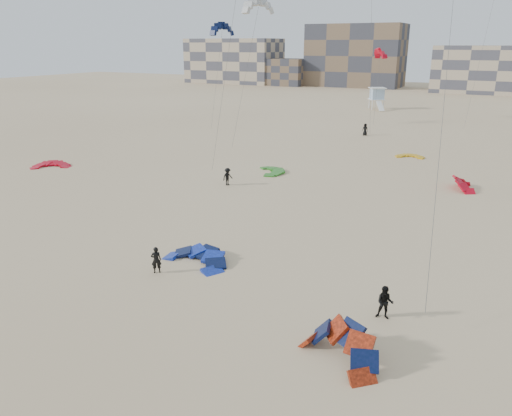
% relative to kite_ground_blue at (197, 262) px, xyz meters
% --- Properties ---
extents(ground, '(320.00, 320.00, 0.00)m').
position_rel_kite_ground_blue_xyz_m(ground, '(0.08, -3.37, 0.00)').
color(ground, beige).
rests_on(ground, ground).
extents(kite_ground_blue, '(4.87, 5.05, 2.10)m').
position_rel_kite_ground_blue_xyz_m(kite_ground_blue, '(0.00, 0.00, 0.00)').
color(kite_ground_blue, '#1838C2').
rests_on(kite_ground_blue, ground).
extents(kite_ground_orange, '(5.11, 5.11, 3.81)m').
position_rel_kite_ground_blue_xyz_m(kite_ground_orange, '(10.77, -5.43, 0.00)').
color(kite_ground_orange, red).
rests_on(kite_ground_orange, ground).
extents(kite_ground_red, '(5.35, 5.39, 1.56)m').
position_rel_kite_ground_blue_xyz_m(kite_ground_red, '(-27.45, 13.16, 0.00)').
color(kite_ground_red, red).
rests_on(kite_ground_red, ground).
extents(kite_ground_green, '(5.12, 5.05, 0.63)m').
position_rel_kite_ground_blue_xyz_m(kite_ground_green, '(-5.56, 21.93, 0.00)').
color(kite_ground_green, '#34901C').
rests_on(kite_ground_green, ground).
extents(kite_ground_red_far, '(4.06, 3.95, 3.21)m').
position_rel_kite_ground_blue_xyz_m(kite_ground_red_far, '(12.59, 24.31, 0.00)').
color(kite_ground_red_far, red).
rests_on(kite_ground_red_far, ground).
extents(kite_ground_yellow, '(3.23, 3.37, 0.54)m').
position_rel_kite_ground_blue_xyz_m(kite_ground_yellow, '(5.60, 35.63, 0.00)').
color(kite_ground_yellow, orange).
rests_on(kite_ground_yellow, ground).
extents(kitesurfer_main, '(0.69, 0.66, 1.59)m').
position_rel_kite_ground_blue_xyz_m(kitesurfer_main, '(-1.18, -2.30, 0.79)').
color(kitesurfer_main, black).
rests_on(kitesurfer_main, ground).
extents(kitesurfer_b, '(0.89, 0.74, 1.66)m').
position_rel_kite_ground_blue_xyz_m(kitesurfer_b, '(11.62, -1.30, 0.83)').
color(kitesurfer_b, black).
rests_on(kitesurfer_b, ground).
extents(kitesurfer_c, '(0.94, 1.20, 1.63)m').
position_rel_kite_ground_blue_xyz_m(kitesurfer_c, '(-7.03, 15.63, 0.81)').
color(kitesurfer_c, black).
rests_on(kitesurfer_c, ground).
extents(kitesurfer_e, '(0.85, 0.57, 1.70)m').
position_rel_kite_ground_blue_xyz_m(kitesurfer_e, '(-3.03, 47.45, 0.85)').
color(kitesurfer_e, black).
rests_on(kitesurfer_e, ground).
extents(kite_fly_grey, '(5.05, 6.60, 16.80)m').
position_rel_kite_ground_blue_xyz_m(kite_fly_grey, '(-11.51, 30.54, 16.36)').
color(kite_fly_grey, silver).
rests_on(kite_fly_grey, ground).
extents(kite_fly_navy, '(5.06, 9.86, 14.75)m').
position_rel_kite_ground_blue_xyz_m(kite_fly_navy, '(-25.14, 45.21, 14.36)').
color(kite_fly_navy, '#0D1440').
rests_on(kite_fly_navy, ground).
extents(kite_fly_red, '(4.98, 13.93, 11.22)m').
position_rel_kite_ground_blue_xyz_m(kite_fly_red, '(-5.65, 63.39, 10.79)').
color(kite_fly_red, red).
rests_on(kite_fly_red, ground).
extents(lifeguard_tower_far, '(4.07, 6.32, 4.21)m').
position_rel_kite_ground_blue_xyz_m(lifeguard_tower_far, '(-9.38, 78.08, 2.09)').
color(lifeguard_tower_far, white).
rests_on(lifeguard_tower_far, ground).
extents(condo_west_a, '(30.00, 15.00, 14.00)m').
position_rel_kite_ground_blue_xyz_m(condo_west_a, '(-69.92, 126.63, 7.00)').
color(condo_west_a, tan).
rests_on(condo_west_a, ground).
extents(condo_west_b, '(28.00, 14.00, 18.00)m').
position_rel_kite_ground_blue_xyz_m(condo_west_b, '(-29.92, 130.63, 9.00)').
color(condo_west_b, brown).
rests_on(condo_west_b, ground).
extents(condo_mid, '(32.00, 16.00, 12.00)m').
position_rel_kite_ground_blue_xyz_m(condo_mid, '(10.08, 126.63, 6.00)').
color(condo_mid, tan).
rests_on(condo_mid, ground).
extents(condo_fill_left, '(12.00, 10.00, 8.00)m').
position_rel_kite_ground_blue_xyz_m(condo_fill_left, '(-49.92, 124.63, 4.00)').
color(condo_fill_left, brown).
rests_on(condo_fill_left, ground).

